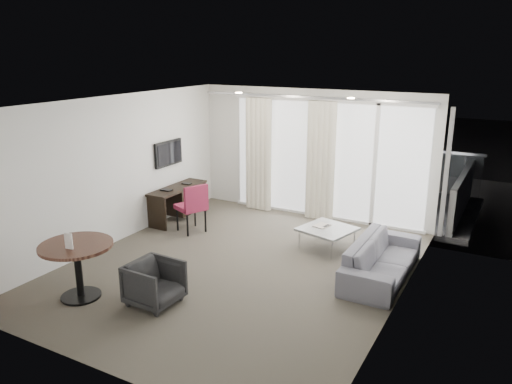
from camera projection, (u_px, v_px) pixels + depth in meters
The scene contains 27 objects.
floor at pixel (238, 267), 7.96m from camera, with size 5.00×6.00×0.00m, color #4B453B.
ceiling at pixel (236, 103), 7.24m from camera, with size 5.00×6.00×0.00m, color white.
wall_left at pixel (115, 170), 8.75m from camera, with size 0.00×6.00×2.60m, color silver.
wall_right at pixel (403, 214), 6.45m from camera, with size 0.00×6.00×2.60m, color silver.
wall_front at pixel (87, 259), 5.07m from camera, with size 5.00×0.00×2.60m, color silver.
window_panel at pixel (326, 160), 10.00m from camera, with size 4.00×0.02×2.38m, color white, non-canonical shape.
window_frame at pixel (326, 160), 9.99m from camera, with size 4.10×0.06×2.44m, color white, non-canonical shape.
curtain_left at pixel (259, 155), 10.53m from camera, with size 0.60×0.20×2.38m, color beige, non-canonical shape.
curtain_right at pixel (321, 162), 9.89m from camera, with size 0.60×0.20×2.38m, color beige, non-canonical shape.
curtain_track at pixel (311, 97), 9.66m from camera, with size 4.80×0.04×0.04m, color #B2B2B7, non-canonical shape.
downlight_a at pixel (239, 93), 9.00m from camera, with size 0.12×0.12×0.02m, color #FFE0B2.
downlight_b at pixel (351, 98), 8.04m from camera, with size 0.12×0.12×0.02m, color #FFE0B2.
desk at pixel (178, 203), 10.11m from camera, with size 0.45×1.44×0.68m, color black, non-canonical shape.
tv at pixel (168, 153), 9.94m from camera, with size 0.05×0.80×0.50m, color black, non-canonical shape.
desk_chair at pixel (191, 207), 9.40m from camera, with size 0.52×0.48×0.95m, color maroon, non-canonical shape.
round_table at pixel (79, 271), 6.90m from camera, with size 1.00×1.00×0.80m, color #3F2419, non-canonical shape.
menu_card at pixel (70, 254), 6.66m from camera, with size 0.12×0.02×0.22m, color white, non-canonical shape.
tub_armchair at pixel (155, 283), 6.75m from camera, with size 0.64×0.66×0.60m, color black.
coffee_table at pixel (327, 238), 8.67m from camera, with size 0.83×0.83×0.37m, color gray, non-canonical shape.
remote at pixel (326, 227), 8.70m from camera, with size 0.05×0.17×0.02m, color black, non-canonical shape.
magazine at pixel (322, 227), 8.72m from camera, with size 0.24×0.30×0.02m, color gray, non-canonical shape.
sofa at pixel (382, 259), 7.56m from camera, with size 2.00×0.78×0.58m, color slate.
terrace_slab at pixel (347, 201), 11.63m from camera, with size 5.60×3.00×0.12m, color #4D4D50.
rattan_chair_a at pixel (377, 188), 10.87m from camera, with size 0.59×0.59×0.87m, color #542D1A, non-canonical shape.
rattan_chair_b at pixel (416, 193), 10.54m from camera, with size 0.56×0.56×0.82m, color #542D1A, non-canonical shape.
rattan_table at pixel (411, 198), 10.71m from camera, with size 0.52×0.52×0.52m, color #542D1A, non-canonical shape.
balustrade at pixel (367, 165), 12.70m from camera, with size 5.50×0.06×1.05m, color #B2B2B7, non-canonical shape.
Camera 1 is at (3.75, -6.28, 3.37)m, focal length 35.00 mm.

